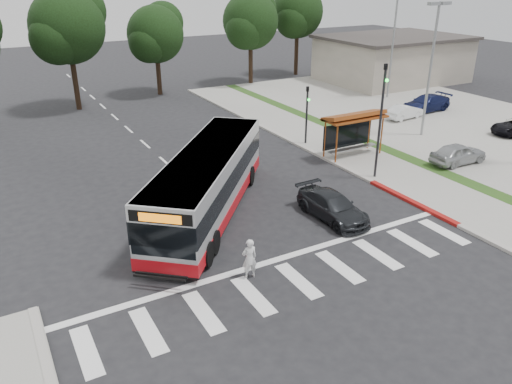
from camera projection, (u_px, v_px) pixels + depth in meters
ground at (239, 227)px, 23.24m from camera, size 140.00×140.00×0.00m
sidewalk_east at (326, 143)px, 34.51m from camera, size 4.00×40.00×0.12m
curb_east at (302, 147)px, 33.61m from camera, size 0.30×40.00×0.15m
curb_east_red at (412, 202)px, 25.64m from camera, size 0.32×6.00×0.15m
parking_lot at (428, 114)px, 41.47m from camera, size 18.00×36.00×0.10m
commercial_building at (392, 60)px, 53.29m from camera, size 14.00×10.00×4.40m
building_roof_cap at (395, 37)px, 52.33m from camera, size 14.60×10.60×0.30m
crosswalk_ladder at (298, 280)px, 19.25m from camera, size 18.00×2.60×0.01m
bus_shelter at (354, 121)px, 31.18m from camera, size 4.20×1.60×2.86m
traffic_signal_ne_tall at (381, 113)px, 27.14m from camera, size 0.18×0.37×6.50m
traffic_signal_ne_short at (307, 109)px, 33.29m from camera, size 0.18×0.37×4.00m
lot_light_front at (433, 52)px, 33.67m from camera, size 1.90×0.35×9.01m
lot_light_mid at (394, 33)px, 44.32m from camera, size 1.90×0.35×9.01m
tree_ne_a at (251, 20)px, 50.19m from camera, size 6.16×5.74×9.30m
tree_ne_b at (298, 11)px, 54.70m from camera, size 6.16×5.74×10.02m
tree_north_a at (68, 25)px, 40.34m from camera, size 6.60×6.15×10.17m
tree_north_b at (156, 33)px, 46.01m from camera, size 5.72×5.33×8.43m
transit_bus at (208, 184)px, 23.98m from camera, size 9.93×11.04×3.16m
pedestrian at (249, 259)px, 19.13m from camera, size 0.65×0.46×1.67m
dark_sedan at (333, 206)px, 23.86m from camera, size 1.85×4.32×1.24m
parked_car_0 at (458, 153)px, 30.43m from camera, size 3.79×1.63×1.27m
parked_car_1 at (405, 112)px, 39.70m from camera, size 3.49×1.57×1.11m
parked_car_3 at (426, 103)px, 41.78m from camera, size 4.71×2.11×1.34m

